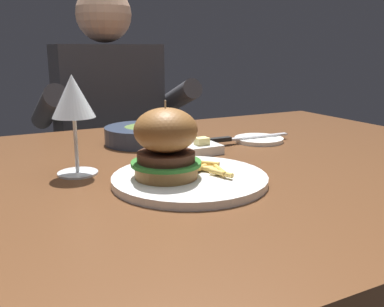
{
  "coord_description": "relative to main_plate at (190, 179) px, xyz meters",
  "views": [
    {
      "loc": [
        -0.35,
        -0.74,
        0.97
      ],
      "look_at": [
        -0.01,
        -0.07,
        0.78
      ],
      "focal_mm": 40.0,
      "sensor_mm": 36.0,
      "label": 1
    }
  ],
  "objects": [
    {
      "name": "wine_glass",
      "position": [
        -0.16,
        0.14,
        0.13
      ],
      "size": [
        0.08,
        0.08,
        0.18
      ],
      "color": "silver",
      "rests_on": "dining_table"
    },
    {
      "name": "main_plate",
      "position": [
        0.0,
        0.0,
        0.0
      ],
      "size": [
        0.27,
        0.27,
        0.01
      ],
      "primitive_type": "cylinder",
      "color": "white",
      "rests_on": "dining_table"
    },
    {
      "name": "fries_pile",
      "position": [
        0.04,
        0.0,
        0.01
      ],
      "size": [
        0.08,
        0.1,
        0.02
      ],
      "color": "#EABC5B",
      "rests_on": "main_plate"
    },
    {
      "name": "diner_person",
      "position": [
        0.11,
        0.86,
        -0.18
      ],
      "size": [
        0.51,
        0.36,
        1.18
      ],
      "color": "#282833",
      "rests_on": "ground"
    },
    {
      "name": "table_knife",
      "position": [
        0.26,
        0.22,
        0.01
      ],
      "size": [
        0.23,
        0.02,
        0.01
      ],
      "color": "silver",
      "rests_on": "bread_plate"
    },
    {
      "name": "butter_dish",
      "position": [
        0.12,
        0.18,
        0.0
      ],
      "size": [
        0.08,
        0.06,
        0.04
      ],
      "color": "white",
      "rests_on": "dining_table"
    },
    {
      "name": "dining_table",
      "position": [
        0.03,
        0.1,
        -0.08
      ],
      "size": [
        1.49,
        0.97,
        0.74
      ],
      "color": "#56331C",
      "rests_on": "ground"
    },
    {
      "name": "bread_plate",
      "position": [
        0.31,
        0.22,
        -0.0
      ],
      "size": [
        0.12,
        0.12,
        0.01
      ],
      "primitive_type": "cylinder",
      "color": "white",
      "rests_on": "dining_table"
    },
    {
      "name": "burger_sandwich",
      "position": [
        -0.04,
        0.01,
        0.07
      ],
      "size": [
        0.12,
        0.12,
        0.13
      ],
      "color": "#9E6B38",
      "rests_on": "main_plate"
    },
    {
      "name": "soup_bowl",
      "position": [
        0.04,
        0.34,
        0.02
      ],
      "size": [
        0.19,
        0.19,
        0.05
      ],
      "color": "#2D384C",
      "rests_on": "dining_table"
    }
  ]
}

